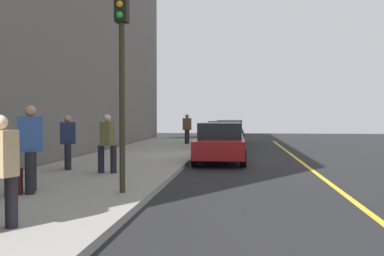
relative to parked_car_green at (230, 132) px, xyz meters
The scene contains 13 objects.
ground_plane 11.28m from the parked_car_green, ahead, with size 56.00×56.00×0.00m, color black.
sidewalk 11.80m from the parked_car_green, 17.10° to the right, with size 28.00×4.60×0.15m, color gray.
lane_stripe_centre 11.68m from the parked_car_green, 15.10° to the left, with size 28.00×0.14×0.01m, color gold.
parked_car_green is the anchor object (origin of this frame).
parked_car_white 6.08m from the parked_car_green, ahead, with size 4.16×1.95×1.51m.
parked_car_red 11.93m from the parked_car_green, ahead, with size 4.17×1.94×1.51m.
pedestrian_blue_coat 19.94m from the parked_car_green, 10.62° to the right, with size 0.58×0.58×1.84m.
pedestrian_olive_coat 16.68m from the parked_car_green, 10.50° to the right, with size 0.46×0.55×1.67m.
pedestrian_brown_coat 4.07m from the parked_car_green, 36.53° to the right, with size 0.57×0.50×1.73m.
pedestrian_tan_coat 22.65m from the parked_car_green, ahead, with size 0.52×0.51×1.63m.
pedestrian_navy_coat 16.33m from the parked_car_green, 15.99° to the right, with size 0.50×0.52×1.64m.
traffic_light_pole 19.61m from the parked_car_green, ahead, with size 0.35×0.26×4.26m.
rolling_suitcase 20.33m from the parked_car_green, 10.94° to the right, with size 0.34×0.22×0.90m.
Camera 1 is at (16.84, 0.88, 1.75)m, focal length 39.92 mm.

